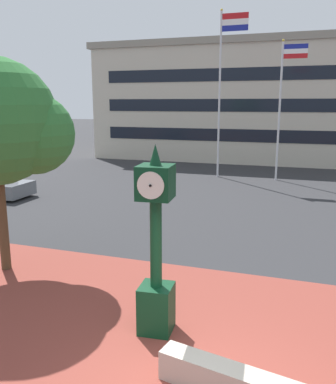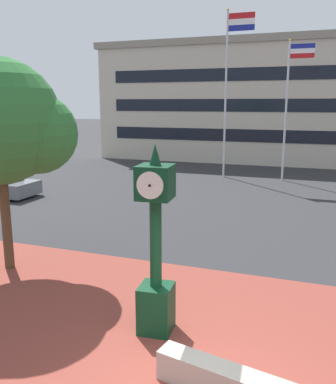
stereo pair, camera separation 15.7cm
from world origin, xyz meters
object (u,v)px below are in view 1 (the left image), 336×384
flagpole_secondary (282,102)px  civic_building (290,102)px  street_clock (156,254)px  plaza_tree (3,125)px  flagpole_primary (222,81)px

flagpole_secondary → civic_building: 12.77m
street_clock → civic_building: size_ratio=0.12×
plaza_tree → civic_building: civic_building is taller
plaza_tree → flagpole_secondary: (5.85, 16.07, 0.63)m
flagpole_primary → flagpole_secondary: 3.65m
flagpole_primary → civic_building: (3.33, 12.77, -1.14)m
civic_building → street_clock: bearing=-91.7°
plaza_tree → flagpole_primary: flagpole_primary is taller
street_clock → civic_building: 30.74m
street_clock → flagpole_primary: flagpole_primary is taller
plaza_tree → flagpole_secondary: bearing=70.0°
street_clock → flagpole_primary: (-2.41, 17.82, 4.08)m
street_clock → plaza_tree: (-4.81, 1.74, 2.29)m
plaza_tree → flagpole_primary: size_ratio=0.58×
flagpole_secondary → civic_building: civic_building is taller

